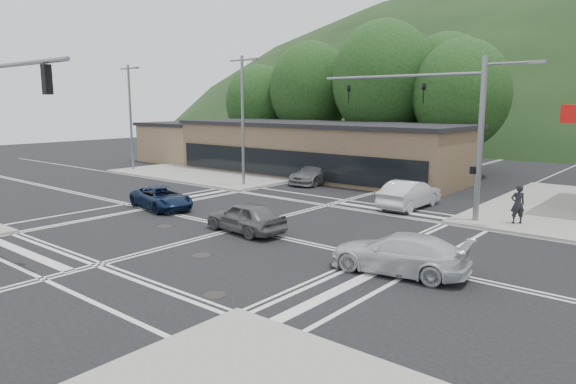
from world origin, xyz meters
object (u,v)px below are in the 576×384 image
Objects in this scene: car_blue_west at (161,198)px; car_grey_center at (246,217)px; car_queue_b at (420,177)px; car_northbound at (317,173)px; pedestrian at (518,204)px; car_silver_east at (399,253)px; car_queue_a at (410,194)px.

car_grey_center is (7.31, -0.80, 0.10)m from car_blue_west.
car_queue_b is (8.02, 15.62, 0.16)m from car_blue_west.
car_grey_center is at bearing 83.33° from car_queue_b.
car_northbound is 15.99m from pedestrian.
car_blue_west is 1.06× the size of car_grey_center.
car_silver_east is 1.01× the size of car_queue_a.
car_northbound is (1.20, 12.97, 0.15)m from car_blue_west.
car_queue_b is 11.21m from pedestrian.
pedestrian is (8.46, -7.34, 0.31)m from car_queue_b.
car_grey_center reaches higher than car_blue_west.
car_northbound is (-6.82, -2.65, -0.01)m from car_queue_b.
car_queue_a is 1.05× the size of car_queue_b.
car_blue_west is 13.02m from car_northbound.
car_queue_a is at bearing 167.15° from car_grey_center.
car_northbound is at bearing 17.08° from car_queue_b.
car_queue_b is 7.32m from car_northbound.
car_queue_a is 6.00m from pedestrian.
car_queue_a is 0.90× the size of car_northbound.
car_queue_b is at bearing -165.78° from car_silver_east.
pedestrian is at bearing 140.08° from car_grey_center.
pedestrian reaches higher than car_grey_center.
car_blue_west is at bearing -90.88° from car_grey_center.
pedestrian is at bearing 134.88° from car_queue_b.
car_grey_center is 8.08m from car_silver_east.
car_blue_west is 0.93× the size of car_queue_a.
car_silver_east is (8.05, -0.68, -0.02)m from car_grey_center.
car_silver_east is 9.83m from pedestrian.
car_blue_west is 13.86m from car_queue_a.
car_queue_a is (3.23, 9.81, 0.07)m from car_grey_center.
car_queue_a reaches higher than car_northbound.
car_grey_center is 15.06m from car_northbound.
pedestrian is at bearing 164.43° from car_silver_east.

